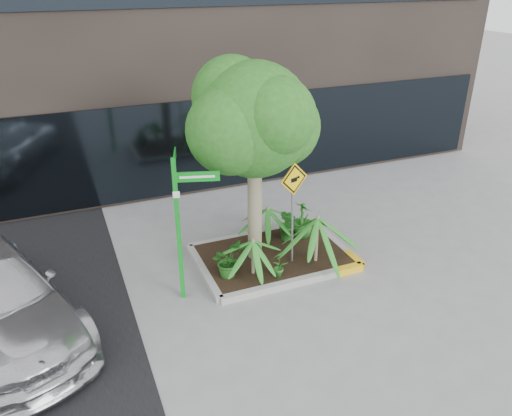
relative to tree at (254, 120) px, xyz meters
name	(u,v)px	position (x,y,z in m)	size (l,w,h in m)	color
ground	(270,268)	(0.20, -0.39, -3.21)	(80.00, 80.00, 0.00)	gray
planter	(274,256)	(0.43, -0.12, -3.11)	(3.35, 2.36, 0.15)	#9E9E99
tree	(254,120)	(0.00, 0.00, 0.00)	(2.93, 2.60, 4.39)	gray
palm_front	(318,218)	(1.14, -0.69, -2.03)	(1.24, 1.24, 1.38)	gray
palm_left	(253,241)	(-0.29, -0.63, -2.31)	(0.90, 0.90, 1.00)	gray
palm_back	(267,209)	(0.61, 0.70, -2.34)	(0.86, 0.86, 0.96)	gray
shrub_a	(227,260)	(-0.81, -0.50, -2.71)	(0.63, 0.63, 0.70)	#1F5B1A
shrub_b	(303,219)	(1.38, 0.41, -2.62)	(0.49, 0.49, 0.88)	#266A20
shrub_c	(279,262)	(0.15, -0.94, -2.74)	(0.34, 0.34, 0.64)	#24601D
shrub_d	(288,224)	(0.98, 0.36, -2.66)	(0.44, 0.44, 0.80)	#20641D
street_sign_post	(181,214)	(-1.73, -0.66, -1.41)	(0.83, 1.01, 2.90)	#0E9A20
cattle_sign	(293,196)	(0.65, -0.50, -1.54)	(0.68, 0.19, 2.25)	slate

